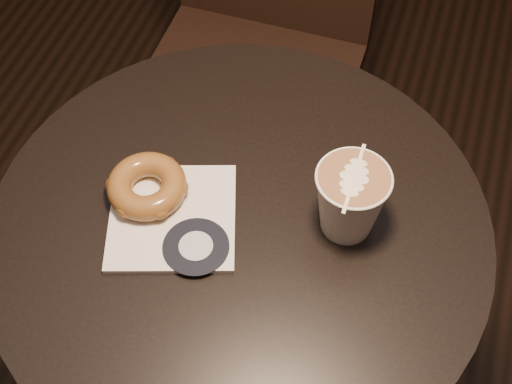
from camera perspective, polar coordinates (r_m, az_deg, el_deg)
cafe_table at (r=1.16m, az=-1.18°, el=-7.64°), size 0.70×0.70×0.75m
chair at (r=1.49m, az=0.46°, el=14.26°), size 0.43×0.43×1.08m
pastry_bag at (r=0.99m, az=-6.70°, el=-2.00°), size 0.22×0.22×0.01m
doughnut at (r=1.00m, az=-8.72°, el=0.48°), size 0.11×0.11×0.04m
latte_cup at (r=0.94m, az=7.51°, el=-0.77°), size 0.10×0.10×0.11m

